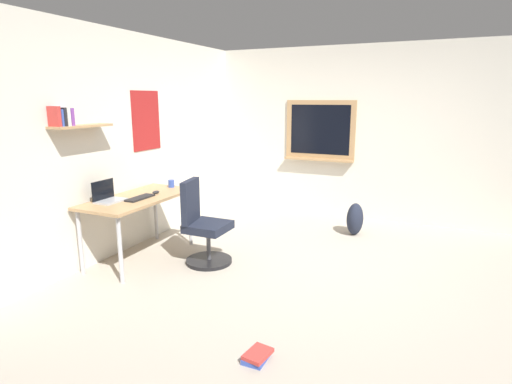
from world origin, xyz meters
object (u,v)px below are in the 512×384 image
at_px(keyboard, 140,198).
at_px(coffee_mug, 171,184).
at_px(computer_mouse, 156,192).
at_px(book_stack_on_floor, 257,356).
at_px(office_chair, 203,228).
at_px(backpack, 355,219).
at_px(desk, 139,203).
at_px(laptop, 108,196).

height_order(keyboard, coffee_mug, coffee_mug).
height_order(computer_mouse, book_stack_on_floor, computer_mouse).
height_order(office_chair, backpack, office_chair).
height_order(keyboard, backpack, keyboard).
distance_m(coffee_mug, book_stack_on_floor, 2.80).
bearing_deg(computer_mouse, office_chair, -92.23).
xyz_separation_m(keyboard, coffee_mug, (0.66, 0.05, 0.04)).
bearing_deg(desk, backpack, -47.84).
bearing_deg(coffee_mug, keyboard, -175.64).
relative_size(coffee_mug, backpack, 0.21).
height_order(desk, book_stack_on_floor, desk).
xyz_separation_m(desk, book_stack_on_floor, (-1.22, -2.03, -0.63)).
height_order(laptop, book_stack_on_floor, laptop).
bearing_deg(office_chair, coffee_mug, 60.07).
relative_size(backpack, book_stack_on_floor, 1.92).
bearing_deg(computer_mouse, coffee_mug, 7.58).
bearing_deg(keyboard, backpack, -45.67).
relative_size(keyboard, computer_mouse, 3.56).
relative_size(office_chair, coffee_mug, 10.33).
bearing_deg(desk, book_stack_on_floor, -120.91).
distance_m(keyboard, computer_mouse, 0.28).
xyz_separation_m(office_chair, backpack, (1.71, -1.36, -0.19)).
distance_m(office_chair, backpack, 2.19).
bearing_deg(office_chair, computer_mouse, 87.77).
relative_size(office_chair, keyboard, 2.57).
xyz_separation_m(laptop, keyboard, (0.24, -0.24, -0.04)).
distance_m(computer_mouse, coffee_mug, 0.38).
bearing_deg(backpack, keyboard, 134.33).
height_order(computer_mouse, coffee_mug, coffee_mug).
xyz_separation_m(office_chair, keyboard, (-0.25, 0.65, 0.34)).
xyz_separation_m(office_chair, book_stack_on_floor, (-1.40, -1.30, -0.38)).
xyz_separation_m(coffee_mug, backpack, (1.31, -2.06, -0.56)).
bearing_deg(backpack, book_stack_on_floor, 178.94).
bearing_deg(computer_mouse, laptop, 155.52).
bearing_deg(book_stack_on_floor, desk, 59.09).
height_order(office_chair, computer_mouse, office_chair).
relative_size(laptop, computer_mouse, 2.98).
relative_size(office_chair, computer_mouse, 9.13).
bearing_deg(book_stack_on_floor, computer_mouse, 53.79).
relative_size(desk, office_chair, 1.45).
relative_size(desk, book_stack_on_floor, 6.00).
bearing_deg(backpack, laptop, 134.45).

